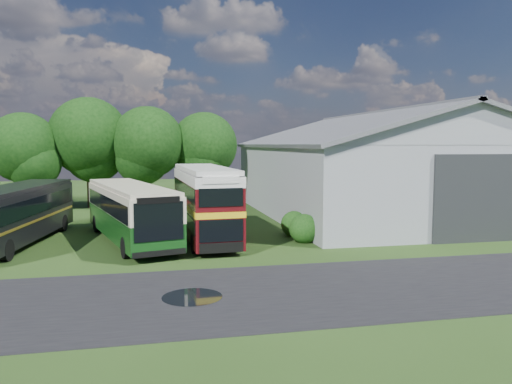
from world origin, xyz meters
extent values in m
plane|color=#1E3711|center=(0.00, 0.00, 0.00)|extent=(120.00, 120.00, 0.00)
cube|color=black|center=(3.00, -3.00, 0.00)|extent=(60.00, 8.00, 0.02)
cylinder|color=black|center=(-1.50, -3.00, 0.00)|extent=(2.20, 2.20, 0.01)
cube|color=gray|center=(15.00, 16.00, 2.75)|extent=(18.00, 24.00, 5.50)
cube|color=#2D3033|center=(15.00, 3.92, 2.50)|extent=(5.20, 0.18, 5.00)
cylinder|color=black|center=(-13.00, 23.50, 1.53)|extent=(0.56, 0.56, 3.06)
sphere|color=black|center=(-13.00, 23.50, 5.27)|extent=(5.78, 5.78, 5.78)
cylinder|color=black|center=(-8.00, 24.80, 1.80)|extent=(0.56, 0.56, 3.60)
sphere|color=black|center=(-8.00, 24.80, 6.20)|extent=(6.80, 6.80, 6.80)
cylinder|color=black|center=(-3.00, 23.80, 1.66)|extent=(0.56, 0.56, 3.31)
sphere|color=black|center=(-3.00, 23.80, 5.70)|extent=(6.26, 6.26, 6.26)
cylinder|color=black|center=(2.00, 24.60, 1.58)|extent=(0.56, 0.56, 3.17)
sphere|color=black|center=(2.00, 24.60, 5.46)|extent=(5.98, 5.98, 5.98)
sphere|color=#194714|center=(5.60, 6.00, 0.00)|extent=(1.70, 1.70, 1.70)
sphere|color=#194714|center=(5.60, 8.00, 0.00)|extent=(1.60, 1.60, 1.60)
cube|color=#103A11|center=(-4.04, 8.26, 1.79)|extent=(5.66, 12.10, 2.93)
cube|color=#480A0E|center=(0.18, 7.81, 2.27)|extent=(3.00, 10.01, 3.96)
cube|color=black|center=(-10.18, 8.78, 1.78)|extent=(4.42, 12.02, 2.92)
camera|label=1|loc=(-2.94, -20.73, 5.54)|focal=35.00mm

